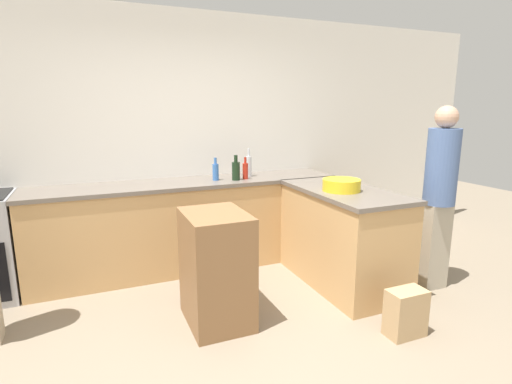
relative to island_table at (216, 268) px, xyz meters
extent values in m
plane|color=gray|center=(0.09, -0.56, -0.45)|extent=(14.00, 14.00, 0.00)
cube|color=white|center=(0.09, 1.54, 0.90)|extent=(8.00, 0.06, 2.70)
cube|color=tan|center=(0.09, 1.20, 0.00)|extent=(3.17, 0.61, 0.90)
cube|color=#6B6056|center=(0.09, 1.20, 0.47)|extent=(3.20, 0.64, 0.04)
cube|color=tan|center=(1.34, 0.23, 0.00)|extent=(0.66, 1.33, 0.90)
cube|color=#6B6056|center=(1.34, 0.23, 0.47)|extent=(0.69, 1.36, 0.04)
cube|color=brown|center=(0.00, 0.00, 0.00)|extent=(0.47, 0.61, 0.90)
cylinder|color=yellow|center=(1.27, 0.18, 0.54)|extent=(0.35, 0.35, 0.11)
cylinder|color=#386BB7|center=(0.36, 1.15, 0.57)|extent=(0.07, 0.07, 0.17)
cylinder|color=#386BB7|center=(0.36, 1.15, 0.69)|extent=(0.03, 0.03, 0.07)
cylinder|color=black|center=(0.56, 1.08, 0.58)|extent=(0.08, 0.08, 0.19)
cylinder|color=black|center=(0.56, 1.08, 0.72)|extent=(0.04, 0.04, 0.07)
cylinder|color=red|center=(0.68, 1.10, 0.57)|extent=(0.06, 0.06, 0.17)
cylinder|color=red|center=(0.68, 1.10, 0.69)|extent=(0.03, 0.03, 0.07)
cylinder|color=silver|center=(0.78, 1.24, 0.60)|extent=(0.06, 0.06, 0.22)
cylinder|color=silver|center=(0.78, 1.24, 0.75)|extent=(0.03, 0.03, 0.09)
cube|color=#ADA38E|center=(2.08, -0.20, -0.04)|extent=(0.25, 0.16, 0.82)
cylinder|color=#4C6699|center=(2.08, -0.20, 0.71)|extent=(0.28, 0.28, 0.69)
sphere|color=tan|center=(2.08, -0.20, 1.16)|extent=(0.20, 0.20, 0.20)
cube|color=tan|center=(1.25, -0.75, -0.27)|extent=(0.29, 0.18, 0.36)
camera|label=1|loc=(-0.86, -2.84, 1.25)|focal=28.00mm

